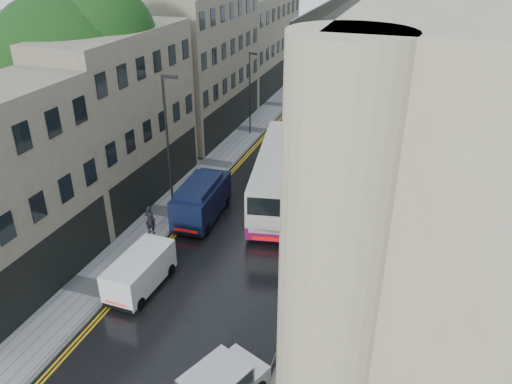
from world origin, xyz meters
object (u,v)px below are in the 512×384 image
Objects in this scene: tree_near at (72,97)px; navy_van at (175,211)px; white_van at (109,285)px; tree_far at (171,65)px; cream_bus at (254,197)px; pedestrian at (150,220)px; lamp_post_far at (250,94)px; white_lorry at (319,129)px; lamp_post_near at (168,147)px.

tree_near reaches higher than navy_van.
tree_near is 13.98m from white_van.
cream_bus is at bearing -47.12° from tree_far.
pedestrian is at bearing -26.38° from tree_near.
tree_near reaches higher than lamp_post_far.
tree_far is at bearing -146.09° from lamp_post_far.
navy_van is at bearing -101.65° from white_lorry.
white_van is 7.12m from navy_van.
tree_near is at bearing 169.53° from cream_bus.
tree_far is 2.33× the size of navy_van.
tree_far is 1.00× the size of cream_bus.
lamp_post_far is (-1.26, 24.38, 2.78)m from white_van.
lamp_post_far is (-5.41, 14.73, 2.03)m from cream_bus.
pedestrian is at bearing -70.68° from lamp_post_far.
tree_near is at bearing 160.12° from navy_van.
tree_near reaches higher than pedestrian.
tree_near reaches higher than tree_far.
tree_far is 2.95× the size of white_van.
white_lorry reaches higher than pedestrian.
tree_far is 6.69× the size of pedestrian.
navy_van is at bearing 92.01° from white_van.
lamp_post_far is at bearing 14.83° from tree_far.
cream_bus is 6.41m from pedestrian.
cream_bus is 15.82m from lamp_post_far.
lamp_post_near is (6.60, -13.38, -1.68)m from tree_far.
tree_far reaches higher than lamp_post_near.
navy_van is (8.20, -2.51, -5.56)m from tree_near.
white_van is (-5.70, -21.28, -1.40)m from white_lorry.
lamp_post_far is (6.64, 1.76, -2.48)m from tree_far.
tree_near is 3.29× the size of white_van.
tree_near is 7.31m from lamp_post_near.
lamp_post_far is (6.94, 14.76, -3.19)m from tree_near.
tree_far is 1.72× the size of lamp_post_far.
tree_near reaches higher than white_van.
lamp_post_near is at bearing -71.08° from lamp_post_far.
white_van is at bearing -94.74° from white_lorry.
pedestrian is 18.44m from lamp_post_far.
tree_near is 1.91× the size of lamp_post_far.
lamp_post_near is at bearing -3.17° from tree_near.
tree_near is 13.02m from tree_far.
white_lorry is at bearing 77.02° from white_van.
lamp_post_far is at bearing 64.82° from tree_near.
cream_bus is 4.87m from navy_van.
tree_far is at bearing 122.29° from cream_bus.
tree_near is 1.11× the size of tree_far.
white_lorry is at bearing -4.92° from lamp_post_far.
lamp_post_far is at bearing 99.56° from cream_bus.
navy_van is (7.90, -15.51, -4.85)m from tree_far.
lamp_post_near is 1.22× the size of lamp_post_far.
lamp_post_far reaches higher than white_van.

